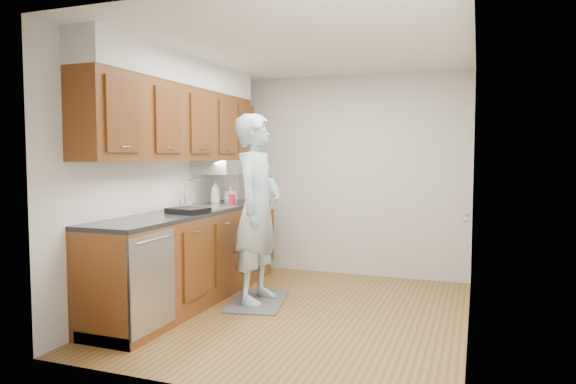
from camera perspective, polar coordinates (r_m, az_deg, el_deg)
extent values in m
plane|color=olive|center=(5.04, 1.55, -13.25)|extent=(3.50, 3.50, 0.00)
plane|color=white|center=(4.92, 1.61, 15.80)|extent=(3.50, 3.50, 0.00)
cube|color=beige|center=(5.49, -13.43, 1.34)|extent=(0.02, 3.50, 2.50)
cube|color=beige|center=(4.56, 19.71, 0.70)|extent=(0.02, 3.50, 2.50)
cube|color=beige|center=(6.50, 6.55, 1.82)|extent=(3.00, 0.02, 2.50)
cube|color=brown|center=(5.42, -10.63, -7.17)|extent=(0.60, 2.80, 0.90)
cube|color=black|center=(5.36, -10.83, -2.22)|extent=(0.63, 2.80, 0.04)
cube|color=#B2B2B7|center=(5.53, -9.62, -2.33)|extent=(0.48, 0.68, 0.14)
cube|color=#B2B2B7|center=(5.52, -9.63, -1.78)|extent=(0.52, 0.72, 0.01)
cube|color=#B2B2B7|center=(4.36, -14.80, -9.66)|extent=(0.03, 0.60, 0.80)
cube|color=brown|center=(5.40, -12.06, 7.42)|extent=(0.33, 2.80, 0.75)
cube|color=silver|center=(5.46, -12.14, 12.93)|extent=(0.35, 2.80, 0.30)
cube|color=#A5A5AA|center=(6.10, -7.20, 2.80)|extent=(0.46, 0.75, 0.16)
cube|color=white|center=(4.88, 19.55, -1.75)|extent=(0.02, 1.22, 2.05)
cube|color=slate|center=(5.39, -3.35, -12.02)|extent=(0.69, 0.98, 0.02)
imported|color=#AAC7CF|center=(5.19, -3.40, -0.42)|extent=(0.51, 0.76, 2.16)
imported|color=silver|center=(5.98, -8.08, -0.01)|extent=(0.13, 0.13, 0.28)
imported|color=silver|center=(6.04, -6.41, -0.28)|extent=(0.12, 0.12, 0.21)
imported|color=silver|center=(6.06, -6.54, -0.45)|extent=(0.17, 0.17, 0.17)
cylinder|color=red|center=(5.70, -6.22, -0.94)|extent=(0.09, 0.09, 0.13)
cylinder|color=#A5A5AA|center=(5.82, -6.31, -0.89)|extent=(0.09, 0.09, 0.12)
cube|color=black|center=(5.07, -11.05, -2.04)|extent=(0.40, 0.36, 0.05)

